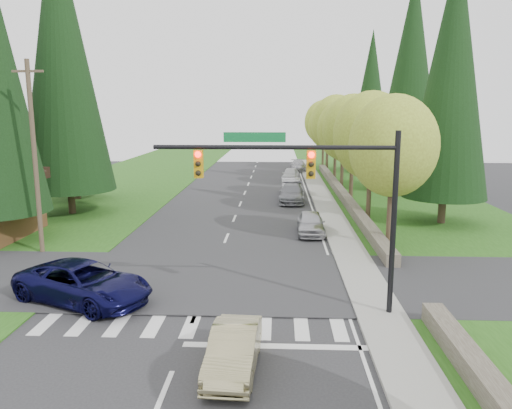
# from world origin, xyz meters

# --- Properties ---
(ground) EXTENTS (120.00, 120.00, 0.00)m
(ground) POSITION_xyz_m (0.00, 0.00, 0.00)
(ground) COLOR #28282B
(ground) RESTS_ON ground
(grass_east) EXTENTS (14.00, 110.00, 0.06)m
(grass_east) POSITION_xyz_m (13.00, 20.00, 0.03)
(grass_east) COLOR #224E14
(grass_east) RESTS_ON ground
(grass_west) EXTENTS (14.00, 110.00, 0.06)m
(grass_west) POSITION_xyz_m (-13.00, 20.00, 0.03)
(grass_west) COLOR #224E14
(grass_west) RESTS_ON ground
(cross_street) EXTENTS (120.00, 8.00, 0.10)m
(cross_street) POSITION_xyz_m (0.00, 8.00, 0.00)
(cross_street) COLOR #28282B
(cross_street) RESTS_ON ground
(sidewalk_east) EXTENTS (1.80, 80.00, 0.13)m
(sidewalk_east) POSITION_xyz_m (6.90, 22.00, 0.07)
(sidewalk_east) COLOR gray
(sidewalk_east) RESTS_ON ground
(curb_east) EXTENTS (0.20, 80.00, 0.13)m
(curb_east) POSITION_xyz_m (6.05, 22.00, 0.07)
(curb_east) COLOR gray
(curb_east) RESTS_ON ground
(stone_wall_north) EXTENTS (0.70, 40.00, 0.70)m
(stone_wall_north) POSITION_xyz_m (8.60, 30.00, 0.35)
(stone_wall_north) COLOR #4C4438
(stone_wall_north) RESTS_ON ground
(traffic_signal) EXTENTS (8.70, 0.37, 6.80)m
(traffic_signal) POSITION_xyz_m (4.37, 4.50, 4.98)
(traffic_signal) COLOR black
(traffic_signal) RESTS_ON ground
(utility_pole) EXTENTS (1.60, 0.24, 10.00)m
(utility_pole) POSITION_xyz_m (-9.50, 12.00, 5.14)
(utility_pole) COLOR #473828
(utility_pole) RESTS_ON ground
(decid_tree_0) EXTENTS (4.80, 4.80, 8.37)m
(decid_tree_0) POSITION_xyz_m (9.20, 14.00, 5.60)
(decid_tree_0) COLOR #38281C
(decid_tree_0) RESTS_ON ground
(decid_tree_1) EXTENTS (5.20, 5.20, 8.80)m
(decid_tree_1) POSITION_xyz_m (9.30, 21.00, 5.80)
(decid_tree_1) COLOR #38281C
(decid_tree_1) RESTS_ON ground
(decid_tree_2) EXTENTS (5.00, 5.00, 8.82)m
(decid_tree_2) POSITION_xyz_m (9.10, 28.00, 5.93)
(decid_tree_2) COLOR #38281C
(decid_tree_2) RESTS_ON ground
(decid_tree_3) EXTENTS (5.00, 5.00, 8.55)m
(decid_tree_3) POSITION_xyz_m (9.20, 35.00, 5.66)
(decid_tree_3) COLOR #38281C
(decid_tree_3) RESTS_ON ground
(decid_tree_4) EXTENTS (5.40, 5.40, 9.18)m
(decid_tree_4) POSITION_xyz_m (9.30, 42.00, 6.06)
(decid_tree_4) COLOR #38281C
(decid_tree_4) RESTS_ON ground
(decid_tree_5) EXTENTS (4.80, 4.80, 8.30)m
(decid_tree_5) POSITION_xyz_m (9.10, 49.00, 5.53)
(decid_tree_5) COLOR #38281C
(decid_tree_5) RESTS_ON ground
(decid_tree_6) EXTENTS (5.20, 5.20, 8.86)m
(decid_tree_6) POSITION_xyz_m (9.20, 56.00, 5.86)
(decid_tree_6) COLOR #38281C
(decid_tree_6) RESTS_ON ground
(conifer_w_c) EXTENTS (6.46, 6.46, 20.80)m
(conifer_w_c) POSITION_xyz_m (-12.00, 22.00, 11.29)
(conifer_w_c) COLOR #38281C
(conifer_w_c) RESTS_ON ground
(conifer_w_e) EXTENTS (5.78, 5.78, 18.80)m
(conifer_w_e) POSITION_xyz_m (-14.00, 28.00, 10.29)
(conifer_w_e) COLOR #38281C
(conifer_w_e) RESTS_ON ground
(conifer_e_a) EXTENTS (5.44, 5.44, 17.80)m
(conifer_e_a) POSITION_xyz_m (14.00, 20.00, 9.79)
(conifer_e_a) COLOR #38281C
(conifer_e_a) RESTS_ON ground
(conifer_e_b) EXTENTS (6.12, 6.12, 19.80)m
(conifer_e_b) POSITION_xyz_m (15.00, 34.00, 10.79)
(conifer_e_b) COLOR #38281C
(conifer_e_b) RESTS_ON ground
(conifer_e_c) EXTENTS (5.10, 5.10, 16.80)m
(conifer_e_c) POSITION_xyz_m (14.00, 48.00, 9.29)
(conifer_e_c) COLOR #38281C
(conifer_e_c) RESTS_ON ground
(sedan_champagne) EXTENTS (1.54, 3.92, 1.27)m
(sedan_champagne) POSITION_xyz_m (1.79, 0.28, 0.63)
(sedan_champagne) COLOR tan
(sedan_champagne) RESTS_ON ground
(suv_navy) EXTENTS (6.31, 4.79, 1.59)m
(suv_navy) POSITION_xyz_m (-4.60, 5.28, 0.80)
(suv_navy) COLOR #0A0A34
(suv_navy) RESTS_ON ground
(parked_car_a) EXTENTS (1.70, 4.09, 1.38)m
(parked_car_a) POSITION_xyz_m (5.07, 16.73, 0.69)
(parked_car_a) COLOR #B2B3B8
(parked_car_a) RESTS_ON ground
(parked_car_b) EXTENTS (2.27, 5.11, 1.46)m
(parked_car_b) POSITION_xyz_m (4.20, 27.50, 0.73)
(parked_car_b) COLOR slate
(parked_car_b) RESTS_ON ground
(parked_car_c) EXTENTS (1.83, 4.76, 1.55)m
(parked_car_c) POSITION_xyz_m (4.20, 30.41, 0.77)
(parked_car_c) COLOR #A6A6AB
(parked_car_c) RESTS_ON ground
(parked_car_d) EXTENTS (2.13, 4.25, 1.39)m
(parked_car_d) POSITION_xyz_m (4.38, 40.17, 0.70)
(parked_car_d) COLOR silver
(parked_car_d) RESTS_ON ground
(parked_car_e) EXTENTS (2.10, 4.70, 1.34)m
(parked_car_e) POSITION_xyz_m (5.60, 48.70, 0.67)
(parked_car_e) COLOR #A4A4A9
(parked_car_e) RESTS_ON ground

